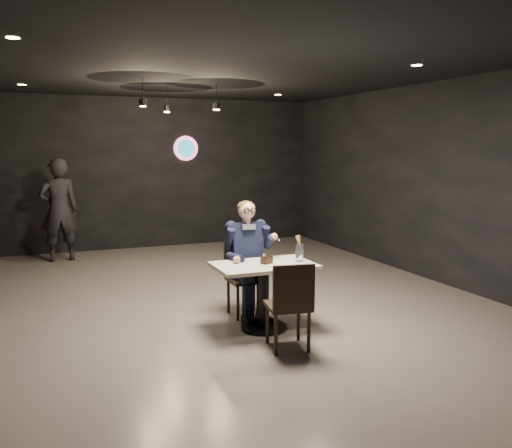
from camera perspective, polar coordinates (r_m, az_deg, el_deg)
name	(u,v)px	position (r m, az deg, el deg)	size (l,w,h in m)	color
floor	(217,306)	(7.06, -4.10, -8.64)	(9.00, 9.00, 0.00)	slate
wall_sign	(186,148)	(11.28, -7.40, 7.91)	(0.50, 0.06, 0.50)	pink
pendant_lights	(175,92)	(8.73, -8.48, 13.61)	(1.40, 1.20, 0.36)	black
main_table	(264,296)	(6.11, 0.83, -7.64)	(1.10, 0.70, 0.75)	silver
chair_far	(246,278)	(6.58, -1.05, -5.72)	(0.42, 0.46, 0.92)	black
chair_near	(288,304)	(5.54, 3.37, -8.41)	(0.42, 0.46, 0.92)	black
seated_man	(246,257)	(6.53, -1.05, -3.50)	(0.60, 0.80, 1.44)	black
dessert_plate	(272,264)	(5.96, 1.67, -4.27)	(0.23, 0.23, 0.01)	white
cake_slice	(267,260)	(5.97, 1.14, -3.83)	(0.11, 0.09, 0.08)	black
mint_leaf	(275,256)	(5.96, 2.03, -3.43)	(0.06, 0.04, 0.01)	green
sundae_glass	(299,253)	(6.16, 4.59, -3.01)	(0.09, 0.09, 0.20)	silver
wafer_cone	(299,241)	(6.08, 4.53, -1.78)	(0.06, 0.06, 0.12)	tan
passerby	(59,210)	(10.24, -20.03, 1.40)	(0.67, 0.44, 1.84)	black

